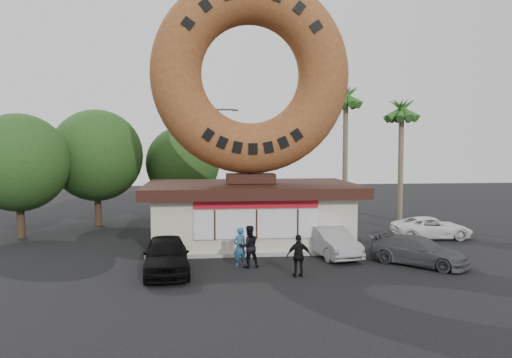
{
  "coord_description": "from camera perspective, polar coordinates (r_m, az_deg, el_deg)",
  "views": [
    {
      "loc": [
        -2.46,
        -20.63,
        5.38
      ],
      "look_at": [
        0.09,
        4.0,
        3.65
      ],
      "focal_mm": 35.0,
      "sensor_mm": 36.0,
      "label": 1
    }
  ],
  "objects": [
    {
      "name": "ground",
      "position": [
        21.46,
        0.88,
        -10.52
      ],
      "size": [
        90.0,
        90.0,
        0.0
      ],
      "primitive_type": "plane",
      "color": "black",
      "rests_on": "ground"
    },
    {
      "name": "donut_shop",
      "position": [
        26.97,
        -0.62,
        -3.7
      ],
      "size": [
        11.2,
        7.2,
        3.8
      ],
      "color": "beige",
      "rests_on": "ground"
    },
    {
      "name": "giant_donut",
      "position": [
        27.0,
        -0.63,
        11.88
      ],
      "size": [
        10.57,
        2.69,
        10.57
      ],
      "primitive_type": "torus",
      "rotation": [
        1.57,
        0.0,
        0.0
      ],
      "color": "brown",
      "rests_on": "donut_shop"
    },
    {
      "name": "tree_west",
      "position": [
        34.37,
        -17.74,
        2.58
      ],
      "size": [
        6.0,
        6.0,
        7.65
      ],
      "color": "#473321",
      "rests_on": "ground"
    },
    {
      "name": "tree_mid",
      "position": [
        35.69,
        -8.37,
        1.77
      ],
      "size": [
        5.2,
        5.2,
        6.63
      ],
      "color": "#473321",
      "rests_on": "ground"
    },
    {
      "name": "tree_far",
      "position": [
        31.47,
        -25.48,
        1.7
      ],
      "size": [
        5.6,
        5.6,
        7.14
      ],
      "color": "#473321",
      "rests_on": "ground"
    },
    {
      "name": "palm_near",
      "position": [
        36.16,
        10.23,
        8.75
      ],
      "size": [
        2.6,
        2.6,
        9.75
      ],
      "color": "#726651",
      "rests_on": "ground"
    },
    {
      "name": "palm_far",
      "position": [
        35.82,
        16.31,
        7.2
      ],
      "size": [
        2.6,
        2.6,
        8.75
      ],
      "color": "#726651",
      "rests_on": "ground"
    },
    {
      "name": "street_lamp",
      "position": [
        36.65,
        -4.96,
        2.58
      ],
      "size": [
        2.11,
        0.2,
        8.0
      ],
      "color": "#59595E",
      "rests_on": "ground"
    },
    {
      "name": "person_left",
      "position": [
        22.12,
        -1.88,
        -7.77
      ],
      "size": [
        0.75,
        0.63,
        1.74
      ],
      "primitive_type": "imported",
      "rotation": [
        0.0,
        0.0,
        3.54
      ],
      "color": "#26567F",
      "rests_on": "ground"
    },
    {
      "name": "person_center",
      "position": [
        21.93,
        -0.83,
        -7.72
      ],
      "size": [
        1.02,
        0.86,
        1.85
      ],
      "primitive_type": "imported",
      "rotation": [
        0.0,
        0.0,
        3.34
      ],
      "color": "black",
      "rests_on": "ground"
    },
    {
      "name": "person_right",
      "position": [
        20.48,
        4.92,
        -8.75
      ],
      "size": [
        1.04,
        0.48,
        1.73
      ],
      "primitive_type": "imported",
      "rotation": [
        0.0,
        0.0,
        3.2
      ],
      "color": "black",
      "rests_on": "ground"
    },
    {
      "name": "car_black",
      "position": [
        21.29,
        -10.21,
        -8.55
      ],
      "size": [
        2.19,
        4.69,
        1.55
      ],
      "primitive_type": "imported",
      "rotation": [
        0.0,
        0.0,
        0.08
      ],
      "color": "black",
      "rests_on": "ground"
    },
    {
      "name": "car_silver",
      "position": [
        24.44,
        8.5,
        -7.08
      ],
      "size": [
        2.28,
        4.46,
        1.4
      ],
      "primitive_type": "imported",
      "rotation": [
        0.0,
        0.0,
        0.19
      ],
      "color": "gray",
      "rests_on": "ground"
    },
    {
      "name": "car_grey",
      "position": [
        23.58,
        18.09,
        -7.82
      ],
      "size": [
        4.31,
        4.31,
        1.26
      ],
      "primitive_type": "imported",
      "rotation": [
        0.0,
        0.0,
        0.78
      ],
      "color": "#4E5053",
      "rests_on": "ground"
    },
    {
      "name": "car_white",
      "position": [
        30.29,
        19.43,
        -5.28
      ],
      "size": [
        4.55,
        2.33,
        1.23
      ],
      "primitive_type": "imported",
      "rotation": [
        0.0,
        0.0,
        1.51
      ],
      "color": "white",
      "rests_on": "ground"
    }
  ]
}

